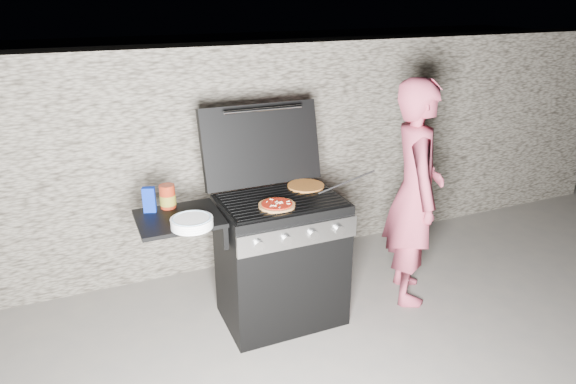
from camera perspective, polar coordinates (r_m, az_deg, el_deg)
name	(u,v)px	position (r m, az deg, el deg)	size (l,w,h in m)	color
ground	(282,316)	(3.79, -0.72, -13.60)	(50.00, 50.00, 0.00)	slate
stone_wall	(233,156)	(4.28, -6.17, 4.03)	(8.00, 0.35, 1.80)	gray
gas_grill	(247,267)	(3.47, -4.61, -8.34)	(1.34, 0.79, 0.91)	black
pizza_topped	(277,205)	(3.22, -1.25, -1.41)	(0.23, 0.23, 0.03)	tan
pizza_plain	(306,186)	(3.55, 1.99, 0.70)	(0.25, 0.25, 0.01)	orange
sauce_jar	(168,196)	(3.29, -13.24, -0.47)	(0.10, 0.10, 0.15)	maroon
blue_carton	(149,200)	(3.26, -15.16, -0.83)	(0.07, 0.04, 0.16)	navy
plate_stack	(192,223)	(3.01, -10.64, -3.36)	(0.24, 0.24, 0.06)	white
person	(415,193)	(3.78, 13.90, -0.14)	(0.60, 0.39, 1.65)	#B8455C
tongs	(347,182)	(3.53, 6.58, 1.15)	(0.01, 0.01, 0.47)	black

